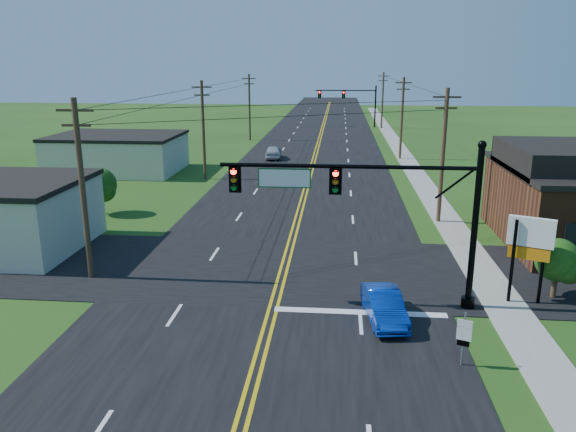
# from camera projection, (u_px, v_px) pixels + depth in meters

# --- Properties ---
(ground) EXTENTS (260.00, 260.00, 0.00)m
(ground) POSITION_uv_depth(u_px,v_px,m) (242.00, 401.00, 18.13)
(ground) COLOR #194012
(ground) RESTS_ON ground
(road_main) EXTENTS (16.00, 220.00, 0.04)m
(road_main) POSITION_uv_depth(u_px,v_px,m) (314.00, 155.00, 66.13)
(road_main) COLOR black
(road_main) RESTS_ON ground
(road_cross) EXTENTS (70.00, 10.00, 0.04)m
(road_cross) POSITION_uv_depth(u_px,v_px,m) (281.00, 269.00, 29.64)
(road_cross) COLOR black
(road_cross) RESTS_ON ground
(sidewalk) EXTENTS (2.00, 160.00, 0.08)m
(sidewalk) POSITION_uv_depth(u_px,v_px,m) (415.00, 172.00, 55.61)
(sidewalk) COLOR gray
(sidewalk) RESTS_ON ground
(signal_mast_main) EXTENTS (11.30, 0.60, 7.48)m
(signal_mast_main) POSITION_uv_depth(u_px,v_px,m) (371.00, 202.00, 24.17)
(signal_mast_main) COLOR black
(signal_mast_main) RESTS_ON ground
(signal_mast_far) EXTENTS (10.98, 0.60, 7.48)m
(signal_mast_far) POSITION_uv_depth(u_px,v_px,m) (349.00, 99.00, 93.34)
(signal_mast_far) COLOR black
(signal_mast_far) RESTS_ON ground
(cream_bldg_far) EXTENTS (12.20, 9.20, 3.70)m
(cream_bldg_far) POSITION_uv_depth(u_px,v_px,m) (118.00, 153.00, 55.78)
(cream_bldg_far) COLOR beige
(cream_bldg_far) RESTS_ON ground
(utility_pole_left_a) EXTENTS (1.80, 0.28, 9.00)m
(utility_pole_left_a) POSITION_uv_depth(u_px,v_px,m) (82.00, 187.00, 27.30)
(utility_pole_left_a) COLOR #3E301C
(utility_pole_left_a) RESTS_ON ground
(utility_pole_left_b) EXTENTS (1.80, 0.28, 9.00)m
(utility_pole_left_b) POSITION_uv_depth(u_px,v_px,m) (203.00, 128.00, 51.31)
(utility_pole_left_b) COLOR #3E301C
(utility_pole_left_b) RESTS_ON ground
(utility_pole_left_c) EXTENTS (1.80, 0.28, 9.00)m
(utility_pole_left_c) POSITION_uv_depth(u_px,v_px,m) (249.00, 106.00, 77.23)
(utility_pole_left_c) COLOR #3E301C
(utility_pole_left_c) RESTS_ON ground
(utility_pole_right_a) EXTENTS (1.80, 0.28, 9.00)m
(utility_pole_right_a) POSITION_uv_depth(u_px,v_px,m) (443.00, 154.00, 37.14)
(utility_pole_right_a) COLOR #3E301C
(utility_pole_right_a) RESTS_ON ground
(utility_pole_right_b) EXTENTS (1.80, 0.28, 9.00)m
(utility_pole_right_b) POSITION_uv_depth(u_px,v_px,m) (402.00, 117.00, 62.10)
(utility_pole_right_b) COLOR #3E301C
(utility_pole_right_b) RESTS_ON ground
(utility_pole_right_c) EXTENTS (1.80, 0.28, 9.00)m
(utility_pole_right_c) POSITION_uv_depth(u_px,v_px,m) (383.00, 99.00, 90.91)
(utility_pole_right_c) COLOR #3E301C
(utility_pole_right_c) RESTS_ON ground
(tree_right_back) EXTENTS (3.00, 3.00, 4.10)m
(tree_right_back) POSITION_uv_depth(u_px,v_px,m) (518.00, 175.00, 41.00)
(tree_right_back) COLOR #3E301C
(tree_right_back) RESTS_ON ground
(shrub_corner) EXTENTS (2.00, 2.00, 2.86)m
(shrub_corner) POSITION_uv_depth(u_px,v_px,m) (558.00, 260.00, 25.62)
(shrub_corner) COLOR #3E301C
(shrub_corner) RESTS_ON ground
(tree_left) EXTENTS (2.40, 2.40, 3.37)m
(tree_left) POSITION_uv_depth(u_px,v_px,m) (100.00, 185.00, 39.90)
(tree_left) COLOR #3E301C
(tree_left) RESTS_ON ground
(blue_car) EXTENTS (1.90, 4.09, 1.30)m
(blue_car) POSITION_uv_depth(u_px,v_px,m) (384.00, 307.00, 23.61)
(blue_car) COLOR #0731A7
(blue_car) RESTS_ON ground
(distant_car) EXTENTS (2.07, 4.45, 1.47)m
(distant_car) POSITION_uv_depth(u_px,v_px,m) (273.00, 152.00, 63.18)
(distant_car) COLOR silver
(distant_car) RESTS_ON ground
(route_sign) EXTENTS (0.50, 0.22, 2.10)m
(route_sign) POSITION_uv_depth(u_px,v_px,m) (464.00, 335.00, 19.92)
(route_sign) COLOR slate
(route_sign) RESTS_ON ground
(stop_sign) EXTENTS (0.71, 0.23, 2.04)m
(stop_sign) POSITION_uv_depth(u_px,v_px,m) (529.00, 242.00, 29.46)
(stop_sign) COLOR slate
(stop_sign) RESTS_ON ground
(pylon_sign) EXTENTS (1.91, 1.03, 4.04)m
(pylon_sign) POSITION_uv_depth(u_px,v_px,m) (530.00, 241.00, 24.73)
(pylon_sign) COLOR black
(pylon_sign) RESTS_ON ground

